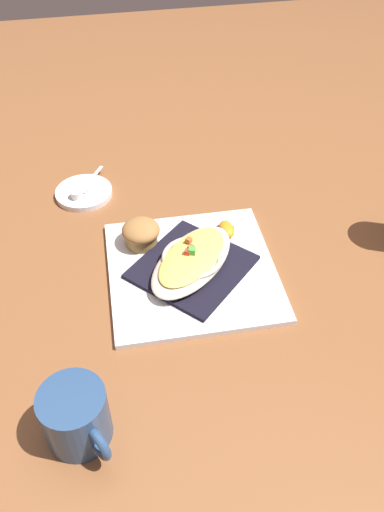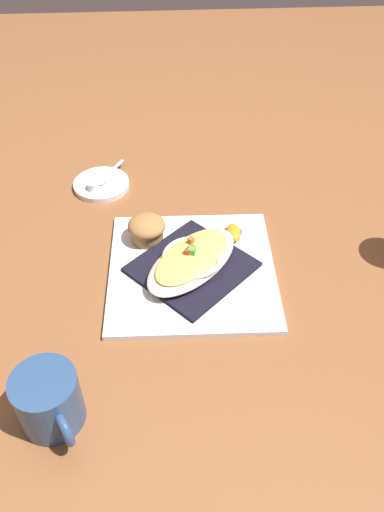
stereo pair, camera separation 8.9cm
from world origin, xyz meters
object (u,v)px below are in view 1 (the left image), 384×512
(gratin_dish, at_px, (192,259))
(coffee_mug, at_px, (77,419))
(creamer_saucer, at_px, (84,193))
(muffin, at_px, (141,233))
(orange_garnish, at_px, (226,230))
(creamer_cup_0, at_px, (77,195))
(square_plate, at_px, (192,270))
(spoon, at_px, (85,187))

(gratin_dish, relative_size, coffee_mug, 1.94)
(gratin_dish, height_order, creamer_saucer, gratin_dish)
(muffin, distance_m, creamer_saucer, 0.21)
(orange_garnish, distance_m, creamer_cup_0, 0.31)
(square_plate, relative_size, gratin_dish, 1.33)
(coffee_mug, relative_size, creamer_saucer, 0.97)
(square_plate, height_order, muffin, muffin)
(gratin_dish, bearing_deg, muffin, 133.62)
(orange_garnish, relative_size, creamer_cup_0, 2.49)
(orange_garnish, height_order, coffee_mug, coffee_mug)
(square_plate, distance_m, muffin, 0.12)
(creamer_saucer, bearing_deg, muffin, -61.92)
(gratin_dish, distance_m, muffin, 0.11)
(spoon, bearing_deg, muffin, -63.72)
(spoon, relative_size, creamer_cup_0, 3.95)
(muffin, relative_size, orange_garnish, 1.15)
(coffee_mug, distance_m, creamer_cup_0, 0.51)
(creamer_saucer, xyz_separation_m, spoon, (0.00, 0.01, 0.01))
(coffee_mug, xyz_separation_m, creamer_cup_0, (0.02, 0.51, -0.02))
(creamer_saucer, bearing_deg, coffee_mug, -93.38)
(creamer_cup_0, bearing_deg, gratin_dish, -52.03)
(orange_garnish, distance_m, spoon, 0.32)
(coffee_mug, bearing_deg, creamer_saucer, 86.62)
(spoon, bearing_deg, creamer_saucer, -120.79)
(orange_garnish, xyz_separation_m, coffee_mug, (-0.29, -0.35, 0.02))
(coffee_mug, distance_m, spoon, 0.54)
(coffee_mug, bearing_deg, spoon, 86.24)
(square_plate, xyz_separation_m, coffee_mug, (-0.21, -0.27, 0.03))
(square_plate, height_order, creamer_cup_0, creamer_cup_0)
(creamer_saucer, bearing_deg, creamer_cup_0, -120.79)
(square_plate, xyz_separation_m, gratin_dish, (-0.00, 0.00, 0.03))
(creamer_saucer, bearing_deg, spoon, 59.21)
(square_plate, relative_size, coffee_mug, 2.57)
(square_plate, relative_size, spoon, 3.05)
(muffin, xyz_separation_m, creamer_cup_0, (-0.11, 0.16, -0.02))
(spoon, height_order, creamer_cup_0, creamer_cup_0)
(square_plate, distance_m, creamer_cup_0, 0.31)
(orange_garnish, bearing_deg, spoon, 142.74)
(orange_garnish, bearing_deg, gratin_dish, -135.34)
(square_plate, height_order, spoon, spoon)
(square_plate, distance_m, gratin_dish, 0.03)
(square_plate, distance_m, orange_garnish, 0.11)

